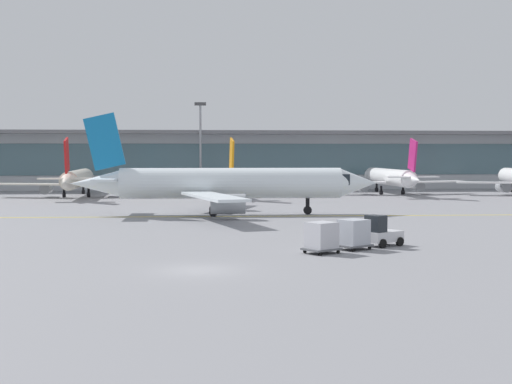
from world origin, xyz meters
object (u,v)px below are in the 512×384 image
(baggage_tug, at_px, (381,233))
(taxiing_regional_jet, at_px, (227,184))
(gate_airplane_2, at_px, (77,179))
(apron_light_mast_1, at_px, (200,142))
(cargo_dolly_trailing, at_px, (322,236))
(gate_airplane_3, at_px, (222,179))
(cargo_dolly_lead, at_px, (354,233))
(gate_airplane_4, at_px, (390,178))

(baggage_tug, bearing_deg, taxiing_regional_jet, 76.29)
(gate_airplane_2, relative_size, baggage_tug, 8.23)
(baggage_tug, height_order, apron_light_mast_1, apron_light_mast_1)
(apron_light_mast_1, bearing_deg, cargo_dolly_trailing, -85.11)
(taxiing_regional_jet, xyz_separation_m, apron_light_mast_1, (-1.80, 42.87, 4.61))
(gate_airplane_3, bearing_deg, cargo_dolly_lead, -178.85)
(gate_airplane_2, distance_m, taxiing_regional_jet, 35.68)
(gate_airplane_4, xyz_separation_m, baggage_tug, (-16.79, -57.53, -1.52))
(gate_airplane_4, bearing_deg, gate_airplane_2, 90.41)
(cargo_dolly_lead, relative_size, cargo_dolly_trailing, 1.00)
(gate_airplane_2, xyz_separation_m, gate_airplane_3, (19.99, 0.24, 0.00))
(gate_airplane_2, height_order, cargo_dolly_trailing, gate_airplane_2)
(gate_airplane_3, height_order, cargo_dolly_trailing, gate_airplane_3)
(baggage_tug, bearing_deg, cargo_dolly_trailing, 180.00)
(gate_airplane_3, bearing_deg, taxiing_regional_jet, 173.60)
(baggage_tug, bearing_deg, cargo_dolly_lead, 180.00)
(gate_airplane_2, bearing_deg, gate_airplane_4, -88.02)
(gate_airplane_2, bearing_deg, apron_light_mast_1, -54.38)
(gate_airplane_4, xyz_separation_m, apron_light_mast_1, (-27.42, 10.52, 5.22))
(cargo_dolly_trailing, relative_size, apron_light_mast_1, 0.19)
(gate_airplane_2, xyz_separation_m, cargo_dolly_trailing, (23.27, -58.34, -1.36))
(gate_airplane_3, xyz_separation_m, taxiing_regional_jet, (-1.00, -30.45, 0.61))
(gate_airplane_2, xyz_separation_m, taxiing_regional_jet, (18.99, -30.21, 0.61))
(taxiing_regional_jet, xyz_separation_m, cargo_dolly_trailing, (4.28, -28.14, -1.97))
(gate_airplane_2, distance_m, cargo_dolly_lead, 62.33)
(gate_airplane_4, relative_size, cargo_dolly_lead, 9.22)
(gate_airplane_2, bearing_deg, cargo_dolly_lead, -156.48)
(gate_airplane_3, xyz_separation_m, gate_airplane_4, (24.62, 1.90, 0.00))
(cargo_dolly_trailing, bearing_deg, cargo_dolly_lead, -0.00)
(baggage_tug, xyz_separation_m, cargo_dolly_trailing, (-4.56, -2.97, 0.16))
(baggage_tug, height_order, cargo_dolly_trailing, baggage_tug)
(taxiing_regional_jet, xyz_separation_m, baggage_tug, (8.84, -25.17, -2.13))
(taxiing_regional_jet, height_order, cargo_dolly_lead, taxiing_regional_jet)
(cargo_dolly_lead, bearing_deg, gate_airplane_4, 39.10)
(taxiing_regional_jet, bearing_deg, cargo_dolly_lead, -74.01)
(gate_airplane_2, height_order, gate_airplane_4, same)
(cargo_dolly_trailing, bearing_deg, baggage_tug, -0.00)
(gate_airplane_4, distance_m, cargo_dolly_lead, 61.94)
(gate_airplane_3, bearing_deg, gate_airplane_2, 86.19)
(gate_airplane_3, distance_m, baggage_tug, 56.19)
(baggage_tug, xyz_separation_m, cargo_dolly_lead, (-2.18, -1.42, 0.16))
(gate_airplane_4, bearing_deg, cargo_dolly_lead, 159.81)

